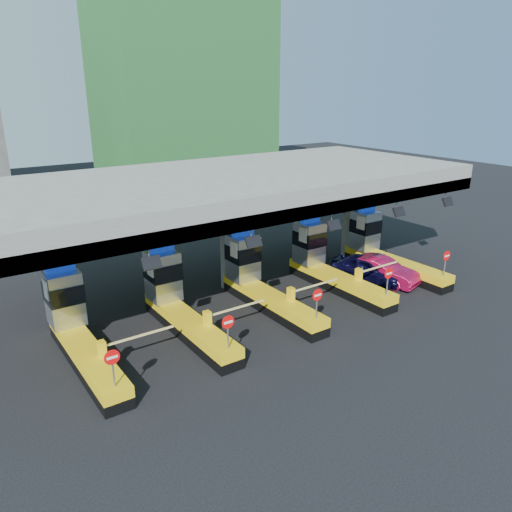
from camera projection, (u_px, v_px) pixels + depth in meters
ground at (261, 305)px, 27.99m from camera, size 120.00×120.00×0.00m
toll_canopy at (232, 188)px, 28.22m from camera, size 28.00×12.09×7.00m
toll_lane_far_left at (76, 327)px, 22.35m from camera, size 4.43×8.00×4.16m
toll_lane_left at (177, 301)px, 25.05m from camera, size 4.43×8.00×4.16m
toll_lane_center at (258, 280)px, 27.75m from camera, size 4.43×8.00×4.16m
toll_lane_right at (325, 263)px, 30.45m from camera, size 4.43×8.00×4.16m
toll_lane_far_right at (381, 248)px, 33.15m from camera, size 4.43×8.00×4.16m
bg_building_scaffold at (182, 62)px, 54.73m from camera, size 18.00×12.00×28.00m
van at (368, 269)px, 31.17m from camera, size 3.37×5.12×1.62m
red_car at (380, 270)px, 30.97m from camera, size 2.84×5.04×1.57m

